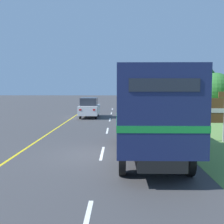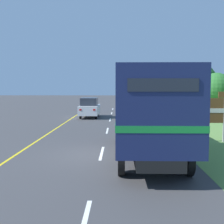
{
  "view_description": "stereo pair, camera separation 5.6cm",
  "coord_description": "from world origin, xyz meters",
  "px_view_note": "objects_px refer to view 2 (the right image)",
  "views": [
    {
      "loc": [
        0.66,
        -11.91,
        2.88
      ],
      "look_at": [
        0.3,
        7.76,
        1.2
      ],
      "focal_mm": 45.0,
      "sensor_mm": 36.0,
      "label": 1
    },
    {
      "loc": [
        0.72,
        -11.91,
        2.88
      ],
      "look_at": [
        0.3,
        7.76,
        1.2
      ],
      "focal_mm": 45.0,
      "sensor_mm": 36.0,
      "label": 2
    }
  ],
  "objects_px": {
    "lead_car_blue_ahead": "(127,102)",
    "roadside_tree_mid": "(216,88)",
    "roadside_tree_far": "(196,83)",
    "delineator_post": "(189,135)",
    "lead_car_white": "(90,108)",
    "horse_trailer_truck": "(147,109)",
    "highway_sign": "(212,111)"
  },
  "relations": [
    {
      "from": "highway_sign",
      "to": "roadside_tree_mid",
      "type": "height_order",
      "value": "roadside_tree_mid"
    },
    {
      "from": "roadside_tree_mid",
      "to": "roadside_tree_far",
      "type": "bearing_deg",
      "value": 95.26
    },
    {
      "from": "lead_car_blue_ahead",
      "to": "roadside_tree_far",
      "type": "relative_size",
      "value": 0.68
    },
    {
      "from": "horse_trailer_truck",
      "to": "roadside_tree_far",
      "type": "distance_m",
      "value": 21.77
    },
    {
      "from": "lead_car_blue_ahead",
      "to": "delineator_post",
      "type": "distance_m",
      "value": 23.85
    },
    {
      "from": "lead_car_white",
      "to": "delineator_post",
      "type": "height_order",
      "value": "lead_car_white"
    },
    {
      "from": "highway_sign",
      "to": "roadside_tree_far",
      "type": "xyz_separation_m",
      "value": [
        3.85,
        17.0,
        1.81
      ]
    },
    {
      "from": "lead_car_white",
      "to": "roadside_tree_far",
      "type": "relative_size",
      "value": 0.75
    },
    {
      "from": "lead_car_white",
      "to": "roadside_tree_far",
      "type": "bearing_deg",
      "value": 21.49
    },
    {
      "from": "roadside_tree_far",
      "to": "delineator_post",
      "type": "relative_size",
      "value": 6.05
    },
    {
      "from": "horse_trailer_truck",
      "to": "lead_car_white",
      "type": "distance_m",
      "value": 16.29
    },
    {
      "from": "highway_sign",
      "to": "roadside_tree_far",
      "type": "height_order",
      "value": "roadside_tree_far"
    },
    {
      "from": "delineator_post",
      "to": "roadside_tree_far",
      "type": "bearing_deg",
      "value": 73.54
    },
    {
      "from": "roadside_tree_far",
      "to": "delineator_post",
      "type": "xyz_separation_m",
      "value": [
        -5.26,
        -17.8,
        -2.95
      ]
    },
    {
      "from": "horse_trailer_truck",
      "to": "lead_car_white",
      "type": "bearing_deg",
      "value": 104.23
    },
    {
      "from": "horse_trailer_truck",
      "to": "lead_car_blue_ahead",
      "type": "relative_size",
      "value": 2.2
    },
    {
      "from": "lead_car_white",
      "to": "roadside_tree_mid",
      "type": "distance_m",
      "value": 12.26
    },
    {
      "from": "lead_car_white",
      "to": "highway_sign",
      "type": "bearing_deg",
      "value": -57.96
    },
    {
      "from": "delineator_post",
      "to": "roadside_tree_mid",
      "type": "bearing_deg",
      "value": 65.76
    },
    {
      "from": "horse_trailer_truck",
      "to": "delineator_post",
      "type": "xyz_separation_m",
      "value": [
        2.37,
        2.53,
        -1.49
      ]
    },
    {
      "from": "lead_car_white",
      "to": "roadside_tree_far",
      "type": "xyz_separation_m",
      "value": [
        11.63,
        4.58,
        2.48
      ]
    },
    {
      "from": "horse_trailer_truck",
      "to": "highway_sign",
      "type": "height_order",
      "value": "horse_trailer_truck"
    },
    {
      "from": "lead_car_blue_ahead",
      "to": "highway_sign",
      "type": "bearing_deg",
      "value": -80.71
    },
    {
      "from": "horse_trailer_truck",
      "to": "lead_car_white",
      "type": "xyz_separation_m",
      "value": [
        -4.0,
        15.76,
        -1.02
      ]
    },
    {
      "from": "delineator_post",
      "to": "lead_car_white",
      "type": "bearing_deg",
      "value": 115.71
    },
    {
      "from": "horse_trailer_truck",
      "to": "roadside_tree_far",
      "type": "xyz_separation_m",
      "value": [
        7.63,
        20.34,
        1.46
      ]
    },
    {
      "from": "delineator_post",
      "to": "horse_trailer_truck",
      "type": "bearing_deg",
      "value": -133.1
    },
    {
      "from": "highway_sign",
      "to": "delineator_post",
      "type": "xyz_separation_m",
      "value": [
        -1.4,
        -0.81,
        -1.14
      ]
    },
    {
      "from": "lead_car_blue_ahead",
      "to": "roadside_tree_mid",
      "type": "distance_m",
      "value": 13.79
    },
    {
      "from": "lead_car_blue_ahead",
      "to": "roadside_tree_far",
      "type": "bearing_deg",
      "value": -37.92
    },
    {
      "from": "roadside_tree_mid",
      "to": "delineator_post",
      "type": "relative_size",
      "value": 4.57
    },
    {
      "from": "roadside_tree_mid",
      "to": "highway_sign",
      "type": "bearing_deg",
      "value": -109.95
    }
  ]
}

